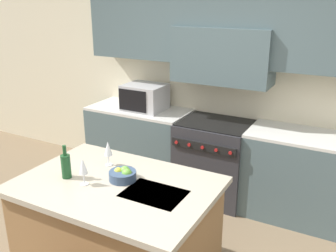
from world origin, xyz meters
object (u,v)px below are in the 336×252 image
fruit_bowl (123,175)px  wine_bottle (66,166)px  wine_glass_far (108,149)px  range_stove (214,160)px  microwave (145,97)px  wine_glass_near (83,167)px

fruit_bowl → wine_bottle: bearing=-156.7°
wine_bottle → wine_glass_far: 0.37m
wine_bottle → wine_glass_far: wine_bottle is taller
range_stove → microwave: microwave is taller
microwave → wine_glass_near: microwave is taller
wine_bottle → range_stove: bearing=73.9°
wine_glass_far → range_stove: bearing=75.9°
wine_glass_near → fruit_bowl: (0.21, 0.20, -0.10)m
wine_bottle → wine_glass_near: wine_bottle is taller
range_stove → wine_glass_far: (-0.37, -1.47, 0.60)m
wine_glass_near → wine_glass_far: size_ratio=1.00×
range_stove → wine_glass_far: 1.64m
wine_glass_near → microwave: bearing=108.3°
range_stove → wine_glass_far: wine_glass_far is taller
fruit_bowl → wine_glass_far: bearing=147.9°
wine_bottle → fruit_bowl: wine_bottle is taller
wine_bottle → wine_glass_far: (0.15, 0.34, 0.04)m
microwave → wine_glass_near: (0.61, -1.85, -0.03)m
wine_glass_far → wine_bottle: bearing=-114.0°
wine_bottle → microwave: bearing=102.8°
microwave → wine_glass_near: size_ratio=2.30×
range_stove → wine_glass_near: size_ratio=4.39×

